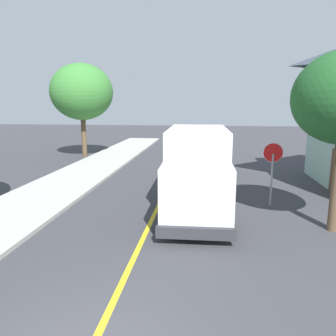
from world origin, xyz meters
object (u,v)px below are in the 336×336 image
box_truck (197,165)px  street_tree_down_block (82,92)px  parked_car_mid (211,146)px  stop_sign (273,162)px  parked_car_near (202,160)px

box_truck → street_tree_down_block: street_tree_down_block is taller
box_truck → parked_car_mid: 13.73m
stop_sign → box_truck: bearing=-170.5°
parked_car_near → stop_sign: stop_sign is taller
parked_car_near → parked_car_mid: size_ratio=0.99×
parked_car_near → stop_sign: size_ratio=1.67×
parked_car_mid → stop_sign: stop_sign is taller
box_truck → parked_car_near: 6.96m
box_truck → stop_sign: size_ratio=2.73×
parked_car_near → street_tree_down_block: size_ratio=0.61×
parked_car_mid → stop_sign: (2.32, -13.17, 1.06)m
parked_car_mid → street_tree_down_block: bearing=-170.2°
stop_sign → street_tree_down_block: 17.17m
parked_car_mid → street_tree_down_block: size_ratio=0.61×
stop_sign → street_tree_down_block: size_ratio=0.36×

